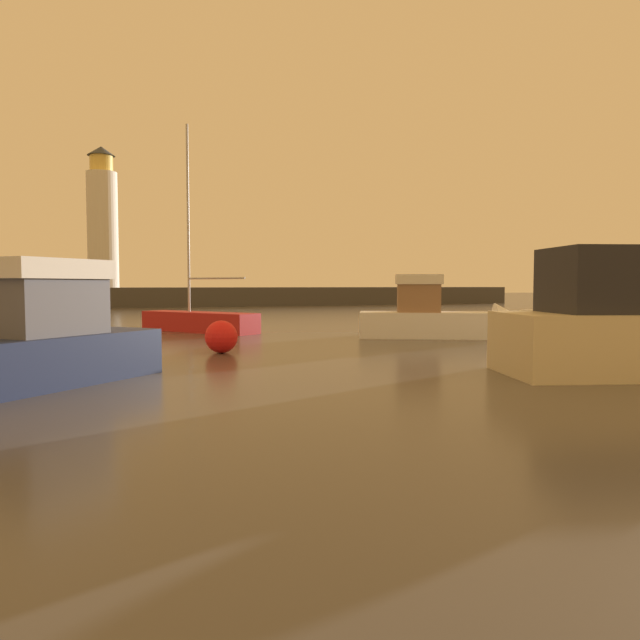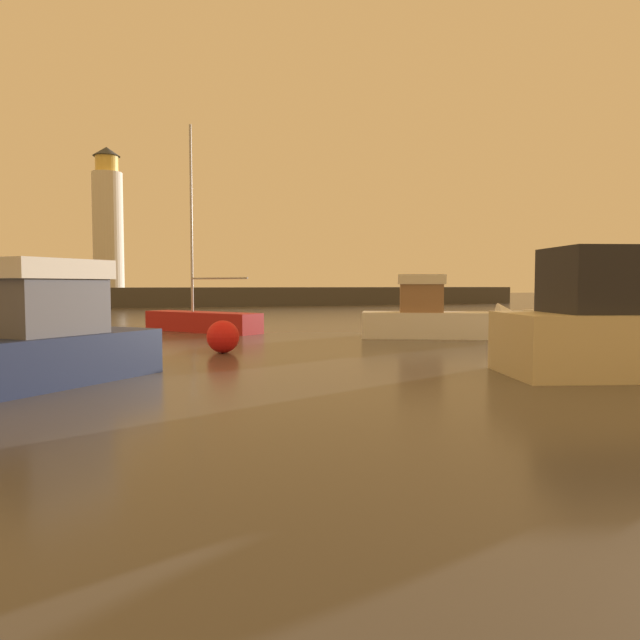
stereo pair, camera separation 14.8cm
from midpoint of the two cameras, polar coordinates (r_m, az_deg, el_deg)
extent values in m
plane|color=#4C4742|center=(32.60, -10.74, -0.58)|extent=(220.00, 220.00, 0.00)
cube|color=#423F3D|center=(63.06, -15.27, 2.14)|extent=(80.92, 5.59, 1.96)
cylinder|color=silver|center=(63.06, -20.22, 8.11)|extent=(2.93, 2.93, 11.35)
cylinder|color=#F2CC59|center=(63.94, -20.34, 13.89)|extent=(2.20, 2.20, 1.59)
cone|color=#33383D|center=(64.19, -20.36, 14.98)|extent=(2.64, 2.64, 0.91)
cube|color=white|center=(25.47, 10.45, -0.46)|extent=(6.18, 4.25, 1.08)
cone|color=white|center=(25.97, 18.05, -0.37)|extent=(2.24, 2.29, 1.75)
cube|color=#8C6647|center=(25.38, 9.28, 2.09)|extent=(2.18, 2.00, 1.17)
cube|color=silver|center=(25.37, 9.30, 3.87)|extent=(2.40, 2.20, 0.41)
cube|color=beige|center=(33.02, 22.96, 0.12)|extent=(6.14, 3.65, 0.99)
cone|color=beige|center=(35.98, 25.83, 0.38)|extent=(2.47, 2.57, 2.12)
cube|color=#595960|center=(32.40, 22.37, 2.05)|extent=(2.29, 2.19, 1.23)
cube|color=silver|center=(32.40, 22.40, 3.52)|extent=(2.52, 2.40, 0.43)
cube|color=#1E284C|center=(14.35, -25.99, -3.62)|extent=(5.59, 5.45, 1.11)
cube|color=#595960|center=(14.47, -25.06, 1.14)|extent=(2.67, 2.65, 1.24)
cube|color=silver|center=(14.47, -25.15, 4.46)|extent=(2.94, 2.91, 0.43)
cube|color=#232328|center=(16.21, 25.90, 3.45)|extent=(3.39, 2.99, 1.61)
cube|color=#B21E1E|center=(28.76, -11.70, -0.18)|extent=(4.96, 6.06, 0.94)
cylinder|color=#B7B7BC|center=(29.34, -12.71, 9.47)|extent=(0.12, 0.12, 8.87)
cylinder|color=#B7B7BC|center=(27.91, -10.13, 3.98)|extent=(2.15, 2.92, 0.09)
sphere|color=red|center=(19.63, -9.68, -1.60)|extent=(1.07, 1.07, 1.07)
camera|label=1|loc=(0.07, -90.29, -0.02)|focal=33.30mm
camera|label=2|loc=(0.07, 89.71, 0.02)|focal=33.30mm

